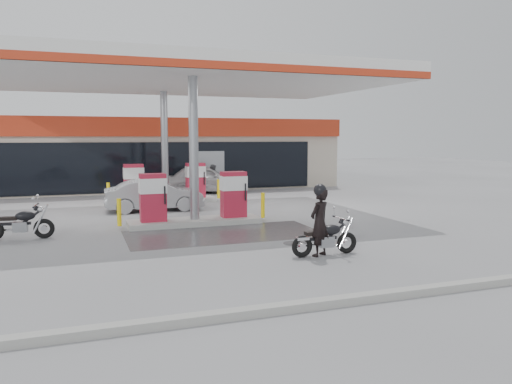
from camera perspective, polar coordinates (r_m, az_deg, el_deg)
ground at (r=15.39m, az=-5.38°, el=-4.91°), size 90.00×90.00×0.00m
wet_patch at (r=15.51m, az=-3.58°, el=-4.80°), size 6.00×3.00×0.00m
drain_cover at (r=14.18m, az=4.55°, el=-5.86°), size 0.70×0.70×0.01m
kerb at (r=8.97m, az=6.00°, el=-12.72°), size 28.00×0.25×0.15m
store_building at (r=30.81m, az=-12.77°, el=4.37°), size 22.00×8.22×4.00m
canopy at (r=20.10m, az=-9.15°, el=12.77°), size 16.00×10.02×5.51m
pump_island_near at (r=17.19m, az=-7.05°, el=-1.34°), size 5.14×1.30×1.78m
pump_island_far at (r=23.04m, az=-10.31°, el=0.56°), size 5.14×1.30×1.78m
main_motorcycle at (r=12.80m, az=8.00°, el=-5.35°), size 1.83×0.70×0.94m
biker_main at (r=12.63m, az=7.28°, el=-3.45°), size 0.75×0.67×1.72m
parked_motorcycle at (r=16.12m, az=-25.37°, el=-3.37°), size 1.97×0.75×1.01m
sedan_white at (r=26.69m, az=-5.85°, el=1.50°), size 4.66×2.61×1.50m
attendant at (r=26.38m, az=-4.92°, el=1.50°), size 0.84×0.93×1.54m
hatchback_silver at (r=20.57m, az=-11.55°, el=-0.34°), size 3.94×1.48×1.29m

